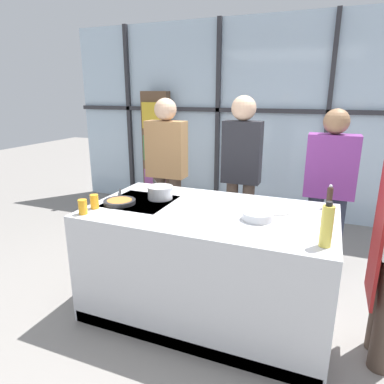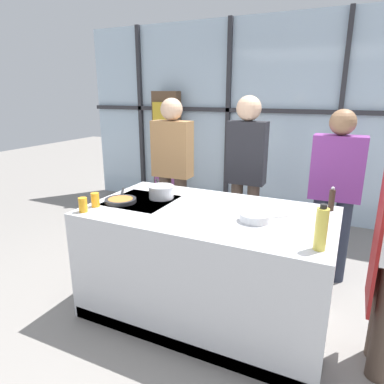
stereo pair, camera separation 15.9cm
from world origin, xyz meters
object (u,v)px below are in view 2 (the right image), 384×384
(spectator_center_left, at_px, (246,169))
(spectator_center_right, at_px, (335,188))
(oil_bottle, at_px, (321,229))
(mixing_bowl, at_px, (255,217))
(pepper_grinder, at_px, (332,200))
(juice_glass_far, at_px, (95,200))
(saucepan, at_px, (161,191))
(frying_pan, at_px, (121,200))
(white_plate, at_px, (274,211))
(juice_glass_near, at_px, (83,205))
(spectator_far_left, at_px, (172,166))

(spectator_center_left, height_order, spectator_center_right, spectator_center_left)
(spectator_center_left, bearing_deg, spectator_center_right, -180.00)
(spectator_center_left, xyz_separation_m, oil_bottle, (0.86, -1.37, 0.00))
(mixing_bowl, height_order, pepper_grinder, pepper_grinder)
(oil_bottle, distance_m, juice_glass_far, 1.71)
(saucepan, height_order, mixing_bowl, saucepan)
(frying_pan, distance_m, saucepan, 0.35)
(white_plate, bearing_deg, oil_bottle, -55.50)
(frying_pan, height_order, oil_bottle, oil_bottle)
(frying_pan, bearing_deg, saucepan, 44.00)
(juice_glass_far, bearing_deg, pepper_grinder, 22.35)
(juice_glass_far, bearing_deg, saucepan, 49.62)
(frying_pan, distance_m, mixing_bowl, 1.14)
(spectator_center_left, distance_m, pepper_grinder, 1.06)
(saucepan, xyz_separation_m, pepper_grinder, (1.36, 0.28, 0.03))
(frying_pan, relative_size, juice_glass_near, 3.77)
(pepper_grinder, bearing_deg, spectator_center_right, 90.53)
(frying_pan, height_order, mixing_bowl, mixing_bowl)
(spectator_far_left, height_order, juice_glass_far, spectator_far_left)
(mixing_bowl, relative_size, pepper_grinder, 1.15)
(spectator_center_right, bearing_deg, spectator_far_left, 0.00)
(frying_pan, relative_size, oil_bottle, 1.52)
(spectator_far_left, bearing_deg, saucepan, 112.55)
(oil_bottle, bearing_deg, spectator_center_right, 89.81)
(spectator_center_left, height_order, pepper_grinder, spectator_center_left)
(spectator_far_left, relative_size, juice_glass_near, 15.35)
(white_plate, bearing_deg, mixing_bowl, -107.54)
(pepper_grinder, height_order, juice_glass_near, pepper_grinder)
(spectator_far_left, relative_size, oil_bottle, 6.21)
(juice_glass_far, bearing_deg, mixing_bowl, 10.34)
(juice_glass_near, bearing_deg, spectator_far_left, 90.17)
(white_plate, relative_size, juice_glass_far, 2.47)
(spectator_far_left, bearing_deg, oil_bottle, 141.35)
(spectator_center_left, xyz_separation_m, saucepan, (-0.49, -0.89, -0.07))
(spectator_center_left, bearing_deg, juice_glass_far, 56.89)
(juice_glass_near, xyz_separation_m, juice_glass_far, (0.00, 0.14, 0.00))
(pepper_grinder, bearing_deg, juice_glass_near, -153.78)
(mixing_bowl, height_order, juice_glass_far, juice_glass_far)
(spectator_center_left, relative_size, frying_pan, 4.14)
(spectator_center_left, distance_m, frying_pan, 1.36)
(spectator_far_left, xyz_separation_m, mixing_bowl, (1.25, -1.08, -0.05))
(spectator_center_right, distance_m, oil_bottle, 1.38)
(juice_glass_near, bearing_deg, frying_pan, 71.13)
(spectator_far_left, distance_m, spectator_center_left, 0.86)
(spectator_center_right, xyz_separation_m, saucepan, (-1.35, -0.89, 0.03))
(white_plate, distance_m, juice_glass_far, 1.42)
(spectator_center_right, xyz_separation_m, juice_glass_near, (-1.72, -1.45, 0.03))
(oil_bottle, bearing_deg, juice_glass_near, -177.33)
(spectator_far_left, bearing_deg, spectator_center_right, -180.00)
(spectator_center_left, bearing_deg, oil_bottle, 121.95)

